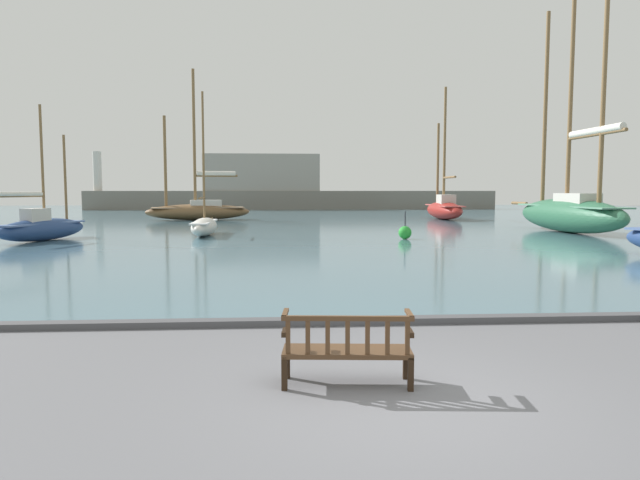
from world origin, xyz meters
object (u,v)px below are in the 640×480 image
(park_bench, at_px, (347,348))
(sailboat_outer_port, at_px, (204,225))
(sailboat_far_starboard, at_px, (42,227))
(sailboat_centre_channel, at_px, (444,208))
(channel_buoy, at_px, (405,232))
(sailboat_mid_port, at_px, (198,209))
(sailboat_far_port, at_px, (569,209))

(park_bench, xyz_separation_m, sailboat_outer_port, (-4.82, 22.87, 0.14))
(sailboat_far_starboard, relative_size, sailboat_centre_channel, 0.59)
(park_bench, bearing_deg, channel_buoy, 75.75)
(sailboat_mid_port, distance_m, sailboat_centre_channel, 19.69)
(sailboat_outer_port, height_order, channel_buoy, sailboat_outer_port)
(park_bench, xyz_separation_m, sailboat_far_port, (15.18, 23.85, 0.93))
(sailboat_far_port, height_order, channel_buoy, sailboat_far_port)
(sailboat_far_starboard, relative_size, channel_buoy, 4.72)
(sailboat_far_port, height_order, sailboat_outer_port, sailboat_far_port)
(park_bench, distance_m, channel_buoy, 20.69)
(sailboat_far_port, bearing_deg, sailboat_far_starboard, -172.64)
(sailboat_far_port, relative_size, sailboat_outer_port, 2.03)
(sailboat_mid_port, bearing_deg, sailboat_outer_port, -80.75)
(park_bench, relative_size, sailboat_far_port, 0.11)
(sailboat_mid_port, height_order, channel_buoy, sailboat_mid_port)
(park_bench, height_order, sailboat_centre_channel, sailboat_centre_channel)
(sailboat_far_starboard, xyz_separation_m, sailboat_mid_port, (4.58, 18.13, 0.26))
(park_bench, xyz_separation_m, sailboat_far_starboard, (-11.94, 20.34, 0.26))
(sailboat_mid_port, xyz_separation_m, sailboat_centre_channel, (19.69, 0.11, 0.00))
(sailboat_far_starboard, bearing_deg, park_bench, -59.60)
(sailboat_far_starboard, xyz_separation_m, sailboat_outer_port, (7.12, 2.52, -0.12))
(sailboat_far_starboard, bearing_deg, sailboat_outer_port, 19.52)
(sailboat_mid_port, bearing_deg, park_bench, -79.17)
(sailboat_far_starboard, distance_m, channel_buoy, 17.04)
(sailboat_far_starboard, height_order, sailboat_outer_port, sailboat_outer_port)
(sailboat_far_starboard, relative_size, sailboat_mid_port, 0.54)
(park_bench, xyz_separation_m, sailboat_centre_channel, (12.33, 38.58, 0.52))
(sailboat_far_port, relative_size, sailboat_mid_port, 1.28)
(sailboat_outer_port, distance_m, channel_buoy, 10.30)
(sailboat_far_port, xyz_separation_m, channel_buoy, (-10.09, -3.79, -0.99))
(sailboat_mid_port, distance_m, sailboat_outer_port, 15.82)
(sailboat_mid_port, relative_size, channel_buoy, 8.76)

